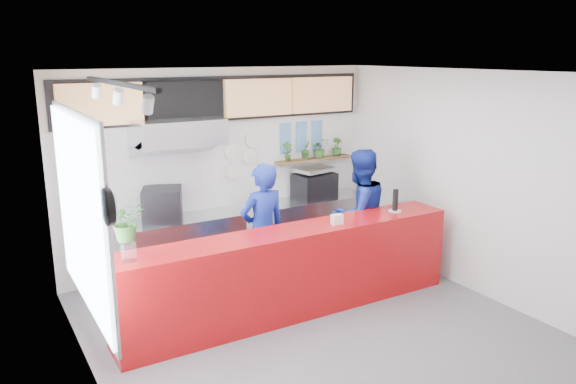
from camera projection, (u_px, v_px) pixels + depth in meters
name	position (u px, v px, depth m)	size (l,w,h in m)	color
floor	(310.00, 325.00, 6.80)	(5.00, 5.00, 0.00)	slate
ceiling	(313.00, 72.00, 6.07)	(5.00, 5.00, 0.00)	silver
wall_back	(222.00, 168.00, 8.52)	(5.00, 5.00, 0.00)	white
wall_left	(85.00, 242.00, 5.20)	(5.00, 5.00, 0.00)	white
wall_right	(465.00, 181.00, 7.66)	(5.00, 5.00, 0.00)	white
service_counter	(293.00, 272.00, 7.00)	(4.50, 0.60, 1.10)	#A40B0E
cream_band	(220.00, 95.00, 8.25)	(5.00, 0.02, 0.80)	beige
prep_bench	(182.00, 248.00, 8.13)	(1.80, 0.60, 0.90)	#B2B5BA
panini_oven	(162.00, 205.00, 7.84)	(0.53, 0.53, 0.48)	black
extraction_hood	(178.00, 132.00, 7.68)	(1.20, 0.70, 0.35)	#B2B5BA
hood_lip	(178.00, 146.00, 7.73)	(1.20, 0.70, 0.08)	#B2B5BA
right_bench	(315.00, 224.00, 9.27)	(1.80, 0.60, 0.90)	#B2B5BA
espresso_machine	(314.00, 186.00, 9.10)	(0.64, 0.46, 0.41)	black
espresso_tray	(314.00, 169.00, 9.03)	(0.60, 0.41, 0.06)	#A7AAAE
herb_shelf	(314.00, 159.00, 9.23)	(1.40, 0.18, 0.04)	brown
menu_board_far_left	(100.00, 104.00, 7.31)	(1.10, 0.10, 0.55)	tan
menu_board_mid_left	(185.00, 101.00, 7.88)	(1.10, 0.10, 0.55)	black
menu_board_mid_right	(258.00, 97.00, 8.45)	(1.10, 0.10, 0.55)	tan
menu_board_far_right	(322.00, 95.00, 9.02)	(1.10, 0.10, 0.55)	tan
soffit	(221.00, 99.00, 8.24)	(4.80, 0.04, 0.65)	black
window_pane	(80.00, 213.00, 5.42)	(0.04, 2.20, 1.90)	silver
window_frame	(82.00, 213.00, 5.43)	(0.03, 2.30, 2.00)	#B2B5BA
wall_clock_rim	(108.00, 207.00, 4.34)	(0.30, 0.30, 0.05)	black
wall_clock_face	(112.00, 206.00, 4.35)	(0.26, 0.26, 0.02)	white
track_rail	(117.00, 83.00, 5.05)	(0.05, 2.40, 0.04)	black
dec_plate_a	(232.00, 151.00, 8.51)	(0.24, 0.24, 0.03)	silver
dec_plate_b	(250.00, 156.00, 8.68)	(0.24, 0.24, 0.03)	silver
dec_plate_c	(232.00, 171.00, 8.58)	(0.24, 0.24, 0.03)	silver
dec_plate_d	(252.00, 140.00, 8.65)	(0.24, 0.24, 0.03)	silver
photo_frame_a	(285.00, 131.00, 8.93)	(0.20, 0.02, 0.25)	#598CBF
photo_frame_b	(301.00, 129.00, 9.08)	(0.20, 0.02, 0.25)	#598CBF
photo_frame_c	(317.00, 128.00, 9.22)	(0.20, 0.02, 0.25)	#598CBF
photo_frame_d	(285.00, 146.00, 8.99)	(0.20, 0.02, 0.25)	#598CBF
photo_frame_e	(301.00, 145.00, 9.14)	(0.20, 0.02, 0.25)	#598CBF
photo_frame_f	(317.00, 143.00, 9.28)	(0.20, 0.02, 0.25)	#598CBF
staff_center	(263.00, 231.00, 7.40)	(0.67, 0.44, 1.83)	navy
staff_right	(359.00, 214.00, 8.07)	(0.92, 0.72, 1.89)	navy
herb_a	(288.00, 151.00, 8.94)	(0.16, 0.11, 0.31)	#2F5F21
herb_b	(306.00, 150.00, 9.11)	(0.17, 0.14, 0.31)	#2F5F21
herb_c	(320.00, 148.00, 9.24)	(0.29, 0.25, 0.32)	#2F5F21
herb_d	(337.00, 147.00, 9.41)	(0.17, 0.15, 0.30)	#2F5F21
glass_vase	(129.00, 252.00, 5.82)	(0.16, 0.16, 0.19)	silver
basil_vase	(126.00, 222.00, 5.75)	(0.37, 0.32, 0.41)	#2F5F21
napkin_holder	(337.00, 219.00, 7.08)	(0.14, 0.09, 0.12)	silver
white_plate	(395.00, 211.00, 7.66)	(0.17, 0.17, 0.01)	silver
pepper_mill	(395.00, 200.00, 7.62)	(0.07, 0.07, 0.29)	black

